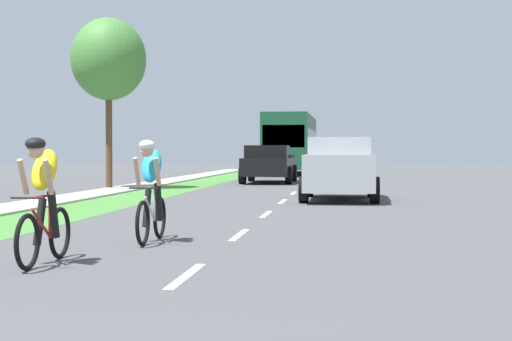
{
  "coord_description": "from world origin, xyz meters",
  "views": [
    {
      "loc": [
        1.82,
        -1.88,
        1.42
      ],
      "look_at": [
        -0.46,
        17.3,
        0.92
      ],
      "focal_mm": 54.79,
      "sensor_mm": 36.0,
      "label": 1
    }
  ],
  "objects_px": {
    "bus_dark_green": "(291,141)",
    "cyclist_trailing": "(151,190)",
    "pickup_black": "(269,164)",
    "street_tree_near": "(109,60)",
    "cyclist_lead": "(43,199)",
    "suv_silver": "(340,167)"
  },
  "relations": [
    {
      "from": "cyclist_lead",
      "to": "pickup_black",
      "type": "relative_size",
      "value": 0.34
    },
    {
      "from": "cyclist_trailing",
      "to": "bus_dark_green",
      "type": "bearing_deg",
      "value": 90.66
    },
    {
      "from": "street_tree_near",
      "to": "cyclist_trailing",
      "type": "bearing_deg",
      "value": -70.43
    },
    {
      "from": "bus_dark_green",
      "to": "pickup_black",
      "type": "bearing_deg",
      "value": -90.17
    },
    {
      "from": "cyclist_lead",
      "to": "bus_dark_green",
      "type": "bearing_deg",
      "value": 89.51
    },
    {
      "from": "cyclist_lead",
      "to": "suv_silver",
      "type": "bearing_deg",
      "value": 75.15
    },
    {
      "from": "cyclist_lead",
      "to": "suv_silver",
      "type": "xyz_separation_m",
      "value": [
        3.51,
        13.22,
        0.14
      ]
    },
    {
      "from": "suv_silver",
      "to": "bus_dark_green",
      "type": "relative_size",
      "value": 0.41
    },
    {
      "from": "suv_silver",
      "to": "pickup_black",
      "type": "relative_size",
      "value": 0.92
    },
    {
      "from": "bus_dark_green",
      "to": "cyclist_trailing",
      "type": "bearing_deg",
      "value": -89.34
    },
    {
      "from": "suv_silver",
      "to": "pickup_black",
      "type": "bearing_deg",
      "value": 105.64
    },
    {
      "from": "pickup_black",
      "to": "bus_dark_green",
      "type": "bearing_deg",
      "value": 89.83
    },
    {
      "from": "suv_silver",
      "to": "cyclist_lead",
      "type": "bearing_deg",
      "value": -104.85
    },
    {
      "from": "pickup_black",
      "to": "bus_dark_green",
      "type": "xyz_separation_m",
      "value": [
        0.04,
        12.93,
        1.15
      ]
    },
    {
      "from": "cyclist_lead",
      "to": "suv_silver",
      "type": "distance_m",
      "value": 13.68
    },
    {
      "from": "suv_silver",
      "to": "street_tree_near",
      "type": "distance_m",
      "value": 10.87
    },
    {
      "from": "cyclist_lead",
      "to": "bus_dark_green",
      "type": "distance_m",
      "value": 37.69
    },
    {
      "from": "bus_dark_green",
      "to": "street_tree_near",
      "type": "relative_size",
      "value": 1.84
    },
    {
      "from": "cyclist_trailing",
      "to": "pickup_black",
      "type": "height_order",
      "value": "pickup_black"
    },
    {
      "from": "cyclist_lead",
      "to": "cyclist_trailing",
      "type": "relative_size",
      "value": 1.0
    },
    {
      "from": "pickup_black",
      "to": "bus_dark_green",
      "type": "relative_size",
      "value": 0.44
    },
    {
      "from": "cyclist_lead",
      "to": "street_tree_near",
      "type": "distance_m",
      "value": 19.8
    }
  ]
}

